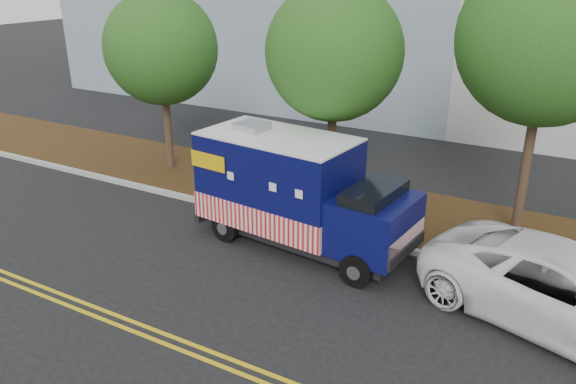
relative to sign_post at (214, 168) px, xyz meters
The scene contains 11 objects.
ground 3.32m from the sign_post, 32.05° to the right, with size 120.00×120.00×0.00m, color black.
curb 2.86m from the sign_post, ahead, with size 120.00×0.18×0.15m, color #9E9E99.
mulch_strip 3.41m from the sign_post, 35.31° to the left, with size 120.00×4.00×0.15m, color black.
centerline_near 6.74m from the sign_post, 66.71° to the right, with size 120.00×0.10×0.01m, color gold.
centerline_far 6.97m from the sign_post, 67.53° to the right, with size 120.00×0.10×0.01m, color gold.
tree_a 4.87m from the sign_post, 152.62° to the left, with size 3.87×3.87×6.36m.
tree_b 5.13m from the sign_post, 17.72° to the left, with size 3.83×3.83×6.74m.
tree_c 9.89m from the sign_post, 13.66° to the left, with size 4.39×4.39×7.63m.
sign_post is the anchor object (origin of this frame).
food_truck 3.67m from the sign_post, 18.47° to the right, with size 6.19×2.86×3.15m.
white_car 10.45m from the sign_post, ahead, with size 2.81×6.10×1.70m, color white.
Camera 1 is at (7.39, -11.60, 7.08)m, focal length 35.00 mm.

